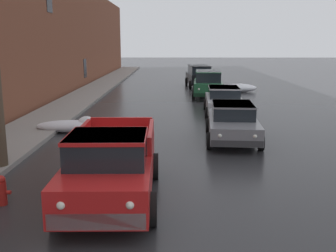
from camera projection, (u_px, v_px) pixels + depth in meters
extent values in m
cube|color=gray|center=(53.00, 115.00, 20.21)|extent=(2.54, 80.00, 0.16)
cube|color=brown|center=(12.00, 30.00, 19.35)|extent=(0.60, 80.00, 8.59)
cube|color=black|center=(85.00, 68.00, 34.43)|extent=(0.08, 1.10, 1.60)
ellipsoid|color=white|center=(72.00, 126.00, 16.70)|extent=(3.01, 0.96, 0.51)
ellipsoid|color=white|center=(82.00, 126.00, 16.82)|extent=(0.55, 0.46, 0.46)
ellipsoid|color=white|center=(87.00, 124.00, 16.71)|extent=(0.81, 0.67, 0.67)
ellipsoid|color=white|center=(238.00, 88.00, 30.24)|extent=(2.77, 1.25, 0.63)
ellipsoid|color=white|center=(241.00, 88.00, 30.09)|extent=(0.80, 0.66, 0.66)
ellipsoid|color=white|center=(231.00, 89.00, 30.24)|extent=(0.50, 0.42, 0.42)
cube|color=red|center=(112.00, 170.00, 9.44)|extent=(1.99, 4.85, 0.76)
cube|color=black|center=(107.00, 149.00, 8.64)|extent=(1.70, 1.57, 0.64)
cube|color=red|center=(107.00, 136.00, 8.58)|extent=(1.73, 1.62, 0.08)
cube|color=red|center=(151.00, 136.00, 10.27)|extent=(0.15, 2.31, 0.44)
cube|color=red|center=(81.00, 136.00, 10.25)|extent=(0.15, 2.31, 0.44)
cube|color=red|center=(122.00, 125.00, 11.62)|extent=(1.79, 0.14, 0.44)
cube|color=#B7B7BC|center=(97.00, 221.00, 7.19)|extent=(1.80, 0.16, 0.32)
sphere|color=white|center=(130.00, 205.00, 7.09)|extent=(0.16, 0.16, 0.16)
sphere|color=white|center=(61.00, 205.00, 7.07)|extent=(0.16, 0.16, 0.16)
cylinder|color=black|center=(151.00, 209.00, 8.12)|extent=(0.24, 0.72, 0.72)
cylinder|color=black|center=(57.00, 210.00, 8.09)|extent=(0.24, 0.72, 0.72)
cylinder|color=black|center=(154.00, 166.00, 10.94)|extent=(0.24, 0.72, 0.72)
cylinder|color=black|center=(84.00, 167.00, 10.92)|extent=(0.24, 0.72, 0.72)
cube|color=slate|center=(232.00, 125.00, 15.17)|extent=(2.08, 4.38, 0.60)
cube|color=black|center=(233.00, 110.00, 15.26)|extent=(1.68, 2.32, 0.52)
cube|color=slate|center=(233.00, 104.00, 15.22)|extent=(1.72, 2.37, 0.06)
cube|color=#303032|center=(237.00, 143.00, 13.18)|extent=(1.73, 0.25, 0.22)
cube|color=#303032|center=(229.00, 120.00, 17.24)|extent=(1.73, 0.25, 0.22)
cylinder|color=black|center=(261.00, 142.00, 13.87)|extent=(0.23, 0.61, 0.60)
cylinder|color=black|center=(209.00, 141.00, 14.02)|extent=(0.23, 0.61, 0.60)
cylinder|color=black|center=(252.00, 126.00, 16.45)|extent=(0.23, 0.61, 0.60)
cylinder|color=black|center=(208.00, 126.00, 16.59)|extent=(0.23, 0.61, 0.60)
sphere|color=silver|center=(255.00, 136.00, 13.05)|extent=(0.14, 0.14, 0.14)
sphere|color=silver|center=(220.00, 136.00, 13.14)|extent=(0.14, 0.14, 0.14)
cube|color=#B7B7BC|center=(224.00, 103.00, 20.80)|extent=(2.01, 4.42, 0.60)
cube|color=black|center=(224.00, 92.00, 20.90)|extent=(1.65, 2.33, 0.52)
cube|color=#B7B7BC|center=(224.00, 87.00, 20.85)|extent=(1.69, 2.38, 0.06)
cube|color=#525254|center=(227.00, 113.00, 18.77)|extent=(1.75, 0.21, 0.22)
cube|color=#525254|center=(221.00, 101.00, 22.91)|extent=(1.75, 0.21, 0.22)
cylinder|color=black|center=(244.00, 113.00, 19.50)|extent=(0.21, 0.61, 0.60)
cylinder|color=black|center=(207.00, 113.00, 19.61)|extent=(0.21, 0.61, 0.60)
cylinder|color=black|center=(238.00, 105.00, 22.12)|extent=(0.21, 0.61, 0.60)
cylinder|color=black|center=(205.00, 105.00, 22.23)|extent=(0.21, 0.61, 0.60)
sphere|color=silver|center=(240.00, 108.00, 18.65)|extent=(0.14, 0.14, 0.14)
sphere|color=silver|center=(215.00, 108.00, 18.72)|extent=(0.14, 0.14, 0.14)
cube|color=#1E5633|center=(208.00, 87.00, 27.20)|extent=(2.18, 4.64, 0.80)
cube|color=black|center=(208.00, 76.00, 27.09)|extent=(1.82, 3.27, 0.68)
cube|color=#1E5633|center=(208.00, 71.00, 27.03)|extent=(1.86, 3.33, 0.06)
cube|color=black|center=(208.00, 95.00, 25.10)|extent=(1.83, 0.25, 0.22)
cube|color=black|center=(207.00, 87.00, 29.42)|extent=(1.83, 0.25, 0.22)
cylinder|color=black|center=(223.00, 95.00, 25.84)|extent=(0.23, 0.69, 0.68)
cylinder|color=black|center=(194.00, 95.00, 25.99)|extent=(0.23, 0.69, 0.68)
cylinder|color=black|center=(221.00, 90.00, 28.58)|extent=(0.23, 0.69, 0.68)
cylinder|color=black|center=(194.00, 90.00, 28.72)|extent=(0.23, 0.69, 0.68)
sphere|color=silver|center=(218.00, 89.00, 24.95)|extent=(0.14, 0.14, 0.14)
sphere|color=silver|center=(199.00, 89.00, 25.05)|extent=(0.14, 0.14, 0.14)
cube|color=black|center=(199.00, 78.00, 33.61)|extent=(2.09, 4.65, 0.80)
cube|color=black|center=(199.00, 69.00, 33.51)|extent=(1.75, 3.27, 0.68)
cube|color=black|center=(199.00, 66.00, 33.44)|extent=(1.79, 3.34, 0.06)
cube|color=black|center=(203.00, 84.00, 31.50)|extent=(1.75, 0.24, 0.22)
cube|color=black|center=(196.00, 79.00, 35.84)|extent=(1.75, 0.24, 0.22)
cylinder|color=black|center=(212.00, 85.00, 32.38)|extent=(0.23, 0.69, 0.68)
cylinder|color=black|center=(190.00, 85.00, 32.27)|extent=(0.23, 0.69, 0.68)
cylinder|color=black|center=(207.00, 81.00, 35.12)|extent=(0.23, 0.69, 0.68)
cylinder|color=black|center=(186.00, 81.00, 35.01)|extent=(0.23, 0.69, 0.68)
sphere|color=silver|center=(210.00, 80.00, 31.44)|extent=(0.14, 0.14, 0.14)
sphere|color=silver|center=(196.00, 80.00, 31.37)|extent=(0.14, 0.14, 0.14)
cylinder|color=#B21E19|center=(2.00, 193.00, 9.20)|extent=(0.22, 0.22, 0.55)
sphere|color=#B21E19|center=(1.00, 180.00, 9.14)|extent=(0.21, 0.21, 0.21)
cylinder|color=#B21E19|center=(9.00, 192.00, 9.20)|extent=(0.10, 0.09, 0.09)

